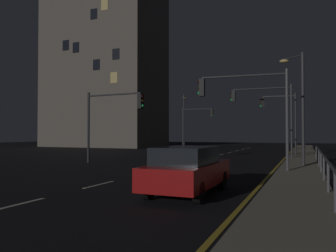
# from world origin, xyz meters

# --- Properties ---
(ground_plane) EXTENTS (112.00, 112.00, 0.00)m
(ground_plane) POSITION_xyz_m (0.00, 17.50, 0.00)
(ground_plane) COLOR black
(ground_plane) RESTS_ON ground
(sidewalk_right) EXTENTS (2.20, 77.00, 0.14)m
(sidewalk_right) POSITION_xyz_m (7.18, 17.50, 0.07)
(sidewalk_right) COLOR gray
(sidewalk_right) RESTS_ON ground
(lane_markings_center) EXTENTS (0.14, 50.00, 0.01)m
(lane_markings_center) POSITION_xyz_m (0.00, 21.00, 0.01)
(lane_markings_center) COLOR silver
(lane_markings_center) RESTS_ON ground
(lane_edge_line) EXTENTS (0.14, 53.00, 0.01)m
(lane_edge_line) POSITION_xyz_m (5.84, 22.50, 0.01)
(lane_edge_line) COLOR gold
(lane_edge_line) RESTS_ON ground
(car) EXTENTS (1.82, 4.40, 1.57)m
(car) POSITION_xyz_m (3.86, 8.41, 0.82)
(car) COLOR #B71414
(car) RESTS_ON ground
(traffic_light_mid_right) EXTENTS (2.99, 0.61, 5.34)m
(traffic_light_mid_right) POSITION_xyz_m (5.39, 28.22, 3.85)
(traffic_light_mid_right) COLOR #2D3033
(traffic_light_mid_right) RESTS_ON sidewalk_right
(traffic_light_far_right) EXTENTS (4.47, 0.51, 4.83)m
(traffic_light_far_right) POSITION_xyz_m (-4.33, 16.87, 3.44)
(traffic_light_far_right) COLOR #2D3033
(traffic_light_far_right) RESTS_ON ground
(traffic_light_near_right) EXTENTS (4.69, 0.61, 5.15)m
(traffic_light_near_right) POSITION_xyz_m (4.54, 15.62, 3.82)
(traffic_light_near_right) COLOR #4C4C51
(traffic_light_near_right) RESTS_ON sidewalk_right
(traffic_light_far_center) EXTENTS (3.85, 0.72, 5.23)m
(traffic_light_far_center) POSITION_xyz_m (-4.91, 36.72, 3.69)
(traffic_light_far_center) COLOR #2D3033
(traffic_light_far_center) RESTS_ON ground
(traffic_light_far_left) EXTENTS (4.82, 0.41, 5.74)m
(traffic_light_far_left) POSITION_xyz_m (4.39, 25.53, 4.22)
(traffic_light_far_left) COLOR #38383D
(traffic_light_far_left) RESTS_ON sidewalk_right
(street_lamp_median) EXTENTS (1.44, 1.11, 6.64)m
(street_lamp_median) POSITION_xyz_m (7.10, 19.17, 4.15)
(street_lamp_median) COLOR #38383D
(street_lamp_median) RESTS_ON sidewalk_right
(street_lamp_far_end) EXTENTS (0.89, 2.05, 6.97)m
(street_lamp_far_end) POSITION_xyz_m (-6.81, 37.68, 4.23)
(street_lamp_far_end) COLOR #2D3033
(street_lamp_far_end) RESTS_ON ground
(barrier_fence) EXTENTS (0.09, 26.45, 0.98)m
(barrier_fence) POSITION_xyz_m (8.13, 11.18, 0.88)
(barrier_fence) COLOR #59595E
(barrier_fence) RESTS_ON sidewalk_right
(building_distant) EXTENTS (17.12, 11.09, 29.16)m
(building_distant) POSITION_xyz_m (-21.82, 42.69, 14.58)
(building_distant) COLOR #6B6056
(building_distant) RESTS_ON ground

